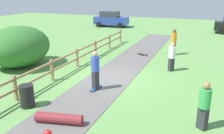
{
  "coord_description": "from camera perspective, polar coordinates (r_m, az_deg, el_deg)",
  "views": [
    {
      "loc": [
        4.54,
        -11.05,
        4.42
      ],
      "look_at": [
        0.56,
        -1.0,
        1.0
      ],
      "focal_mm": 39.15,
      "sensor_mm": 36.0,
      "label": 1
    }
  ],
  "objects": [
    {
      "name": "wooden_fence",
      "position": [
        13.68,
        -10.82,
        1.31
      ],
      "size": [
        0.12,
        18.12,
        1.1
      ],
      "color": "#997A51",
      "rests_on": "ground_plane"
    },
    {
      "name": "ground_plane",
      "position": [
        12.74,
        -0.68,
        -2.75
      ],
      "size": [
        60.0,
        60.0,
        0.0
      ],
      "primitive_type": "plane",
      "color": "#60934C"
    },
    {
      "name": "bystander_green",
      "position": [
        8.51,
        20.77,
        -8.04
      ],
      "size": [
        0.53,
        0.53,
        1.66
      ],
      "color": "#2D2D33",
      "rests_on": "ground_plane"
    },
    {
      "name": "bystander_white",
      "position": [
        14.13,
        13.8,
        2.59
      ],
      "size": [
        0.52,
        0.52,
        1.63
      ],
      "color": "#2D2D33",
      "rests_on": "ground_plane"
    },
    {
      "name": "bush_large",
      "position": [
        15.63,
        -20.99,
        4.51
      ],
      "size": [
        3.38,
        4.06,
        2.41
      ],
      "primitive_type": "ellipsoid",
      "color": "#33702D",
      "rests_on": "ground_plane"
    },
    {
      "name": "trash_bin",
      "position": [
        10.2,
        -19.24,
        -6.4
      ],
      "size": [
        0.56,
        0.56,
        0.9
      ],
      "primitive_type": "cylinder",
      "color": "black",
      "rests_on": "ground_plane"
    },
    {
      "name": "asphalt_path",
      "position": [
        12.74,
        -0.68,
        -2.71
      ],
      "size": [
        2.4,
        28.0,
        0.02
      ],
      "primitive_type": "cube",
      "color": "#605E5B",
      "rests_on": "ground_plane"
    },
    {
      "name": "skateboard_loose",
      "position": [
        17.36,
        7.07,
        2.96
      ],
      "size": [
        0.82,
        0.48,
        0.08
      ],
      "color": "black",
      "rests_on": "asphalt_path"
    },
    {
      "name": "skater_fallen",
      "position": [
        8.71,
        -12.46,
        -11.88
      ],
      "size": [
        1.69,
        1.41,
        0.36
      ],
      "color": "maroon",
      "rests_on": "asphalt_path"
    },
    {
      "name": "skater_riding",
      "position": [
        11.04,
        -3.92,
        -0.38
      ],
      "size": [
        0.44,
        0.82,
        1.81
      ],
      "color": "#265999",
      "rests_on": "asphalt_path"
    },
    {
      "name": "parked_car_blue",
      "position": [
        31.03,
        -0.25,
        11.14
      ],
      "size": [
        4.32,
        2.26,
        1.92
      ],
      "color": "#283D99",
      "rests_on": "ground_plane"
    },
    {
      "name": "bystander_orange",
      "position": [
        17.73,
        14.2,
        6.0
      ],
      "size": [
        0.48,
        0.48,
        1.86
      ],
      "color": "#2D2D33",
      "rests_on": "ground_plane"
    }
  ]
}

